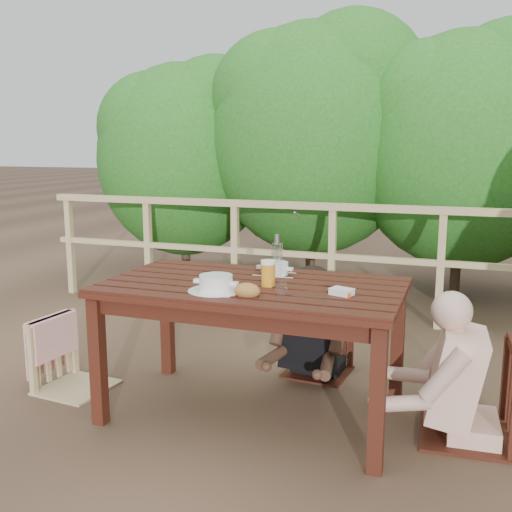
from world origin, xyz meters
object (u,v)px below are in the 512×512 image
(bottle, at_px, (277,257))
(butter_tub, at_px, (342,293))
(tumbler, at_px, (281,291))
(soup_far, at_px, (275,270))
(soup_near, at_px, (216,284))
(woman, at_px, (320,289))
(chair_far, at_px, (319,314))
(table, at_px, (253,351))
(diner_right, at_px, (480,320))
(bread_roll, at_px, (247,291))
(chair_right, at_px, (472,348))
(chair_left, at_px, (73,324))
(beer_glass, at_px, (268,274))

(bottle, distance_m, butter_tub, 0.53)
(tumbler, bearing_deg, soup_far, 111.97)
(soup_near, bearing_deg, woman, 71.43)
(chair_far, distance_m, woman, 0.17)
(chair_far, xyz_separation_m, soup_far, (-0.15, -0.47, 0.38))
(table, distance_m, diner_right, 1.21)
(chair_far, distance_m, soup_far, 0.62)
(woman, bearing_deg, diner_right, 152.27)
(bread_roll, distance_m, tumbler, 0.17)
(chair_right, xyz_separation_m, butter_tub, (-0.63, -0.22, 0.28))
(diner_right, height_order, butter_tub, diner_right)
(diner_right, xyz_separation_m, soup_far, (-1.13, 0.12, 0.15))
(table, xyz_separation_m, chair_far, (0.20, 0.71, 0.04))
(chair_left, distance_m, beer_glass, 1.32)
(soup_far, height_order, bread_roll, soup_far)
(table, distance_m, beer_glass, 0.46)
(table, height_order, butter_tub, butter_tub)
(bread_roll, bearing_deg, soup_near, 166.29)
(tumbler, relative_size, butter_tub, 0.62)
(chair_right, distance_m, woman, 1.13)
(chair_far, relative_size, beer_glass, 5.35)
(beer_glass, bearing_deg, chair_far, 82.15)
(chair_far, bearing_deg, bottle, -98.67)
(beer_glass, xyz_separation_m, bottle, (-0.02, 0.22, 0.05))
(bread_roll, xyz_separation_m, beer_glass, (0.03, 0.24, 0.04))
(tumbler, bearing_deg, soup_near, -174.27)
(table, bearing_deg, soup_far, 79.73)
(table, relative_size, woman, 1.41)
(table, bearing_deg, diner_right, 6.05)
(beer_glass, xyz_separation_m, tumbler, (0.12, -0.16, -0.04))
(chair_left, height_order, bottle, bottle)
(soup_far, height_order, bottle, bottle)
(woman, xyz_separation_m, butter_tub, (0.31, -0.83, 0.20))
(soup_near, relative_size, soup_far, 1.11)
(table, distance_m, woman, 0.79)
(soup_near, height_order, tumbler, soup_near)
(bread_roll, bearing_deg, woman, 82.45)
(bread_roll, bearing_deg, beer_glass, 82.74)
(soup_near, relative_size, bottle, 1.12)
(chair_left, bearing_deg, bottle, -73.72)
(woman, distance_m, bread_roll, 1.03)
(table, relative_size, soup_near, 5.52)
(table, height_order, bottle, bottle)
(diner_right, relative_size, bread_roll, 9.36)
(soup_far, height_order, tumbler, soup_far)
(chair_far, distance_m, bread_roll, 1.06)
(tumbler, bearing_deg, chair_left, 174.10)
(diner_right, xyz_separation_m, bottle, (-1.09, 0.06, 0.24))
(chair_far, distance_m, soup_near, 1.06)
(chair_left, relative_size, bottle, 3.21)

